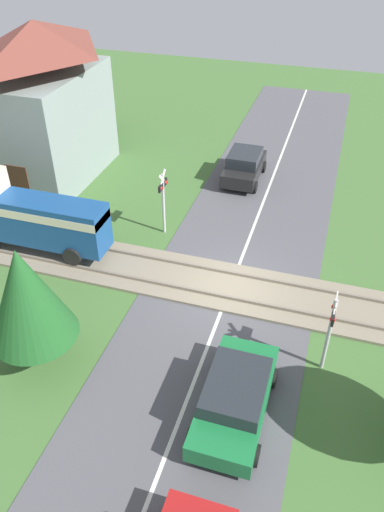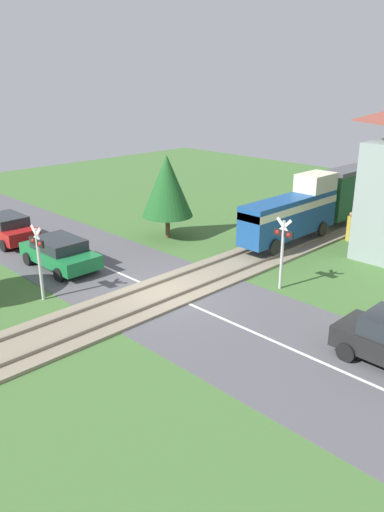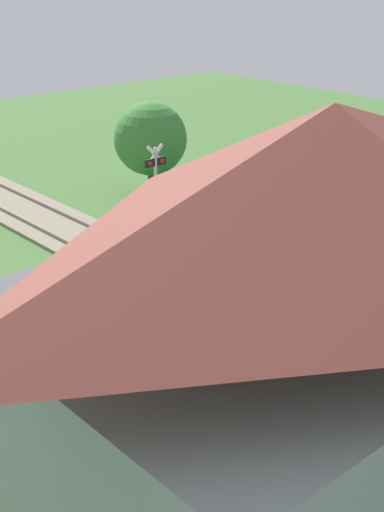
% 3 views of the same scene
% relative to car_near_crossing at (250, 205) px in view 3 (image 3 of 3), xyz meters
% --- Properties ---
extents(ground_plane, '(60.00, 60.00, 0.00)m').
position_rel_car_near_crossing_xyz_m(ground_plane, '(5.39, 1.44, -0.74)').
color(ground_plane, '#426B33').
extents(road_surface, '(48.00, 6.40, 0.02)m').
position_rel_car_near_crossing_xyz_m(road_surface, '(5.39, 1.44, -0.73)').
color(road_surface, '#515156').
rests_on(road_surface, ground_plane).
extents(track_bed, '(2.80, 48.00, 0.24)m').
position_rel_car_near_crossing_xyz_m(track_bed, '(5.39, 1.44, -0.67)').
color(track_bed, gray).
rests_on(track_bed, ground_plane).
extents(car_near_crossing, '(4.15, 1.97, 1.38)m').
position_rel_car_near_crossing_xyz_m(car_near_crossing, '(0.00, 0.00, 0.00)').
color(car_near_crossing, '#197038').
rests_on(car_near_crossing, ground_plane).
extents(car_behind_queue, '(3.97, 1.86, 1.43)m').
position_rel_car_near_crossing_xyz_m(car_behind_queue, '(-5.17, -0.00, 0.02)').
color(car_behind_queue, '#A81919').
rests_on(car_behind_queue, ground_plane).
extents(crossing_signal_west_approach, '(0.90, 0.18, 2.96)m').
position_rel_car_near_crossing_xyz_m(crossing_signal_west_approach, '(2.50, -2.26, 1.17)').
color(crossing_signal_west_approach, '#B7B7B7').
rests_on(crossing_signal_west_approach, ground_plane).
extents(crossing_signal_east_approach, '(0.90, 0.18, 2.96)m').
position_rel_car_near_crossing_xyz_m(crossing_signal_east_approach, '(8.28, 5.14, 1.17)').
color(crossing_signal_east_approach, '#B7B7B7').
rests_on(crossing_signal_east_approach, ground_plane).
extents(station_building, '(7.14, 4.37, 7.60)m').
position_rel_car_near_crossing_xyz_m(station_building, '(11.71, 12.34, 2.96)').
color(station_building, gray).
rests_on(station_building, ground_plane).
extents(tree_beyond_track, '(2.94, 2.94, 3.76)m').
position_rel_car_near_crossing_xyz_m(tree_beyond_track, '(0.35, -5.26, 1.55)').
color(tree_beyond_track, brown).
rests_on(tree_beyond_track, ground_plane).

